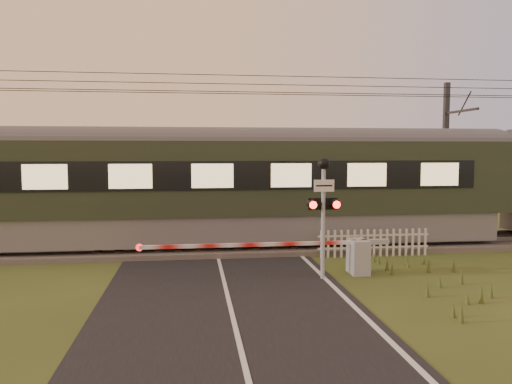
{
  "coord_description": "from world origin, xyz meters",
  "views": [
    {
      "loc": [
        -0.81,
        -10.99,
        3.51
      ],
      "look_at": [
        1.01,
        3.2,
        2.31
      ],
      "focal_mm": 35.0,
      "sensor_mm": 36.0,
      "label": 1
    }
  ],
  "objects": [
    {
      "name": "boom_gate",
      "position": [
        3.45,
        2.49,
        0.56
      ],
      "size": [
        7.08,
        0.75,
        1.0
      ],
      "color": "gray",
      "rests_on": "ground"
    },
    {
      "name": "catenary_mast",
      "position": [
        9.74,
        8.72,
        3.29
      ],
      "size": [
        0.2,
        2.45,
        6.31
      ],
      "color": "#2D2D30",
      "rests_on": "ground"
    },
    {
      "name": "train",
      "position": [
        10.76,
        6.5,
        2.27
      ],
      "size": [
        42.71,
        2.95,
        3.98
      ],
      "color": "slate",
      "rests_on": "ground"
    },
    {
      "name": "road",
      "position": [
        0.02,
        -0.23,
        0.01
      ],
      "size": [
        6.0,
        140.0,
        0.03
      ],
      "color": "black",
      "rests_on": "ground"
    },
    {
      "name": "track_bed",
      "position": [
        0.0,
        6.5,
        0.07
      ],
      "size": [
        140.0,
        3.4,
        0.39
      ],
      "color": "#47423D",
      "rests_on": "ground"
    },
    {
      "name": "crossing_signal",
      "position": [
        2.69,
        2.02,
        2.28
      ],
      "size": [
        0.84,
        0.35,
        3.31
      ],
      "color": "gray",
      "rests_on": "ground"
    },
    {
      "name": "picket_fence",
      "position": [
        5.12,
        4.6,
        0.46
      ],
      "size": [
        3.78,
        0.08,
        0.91
      ],
      "color": "silver",
      "rests_on": "ground"
    },
    {
      "name": "ground",
      "position": [
        0.0,
        0.0,
        0.0
      ],
      "size": [
        160.0,
        160.0,
        0.0
      ],
      "primitive_type": "plane",
      "color": "#36441A",
      "rests_on": "ground"
    },
    {
      "name": "overhead_wires",
      "position": [
        0.0,
        6.5,
        5.72
      ],
      "size": [
        120.0,
        0.62,
        0.62
      ],
      "color": "black",
      "rests_on": "ground"
    }
  ]
}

